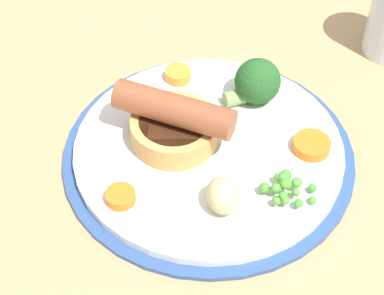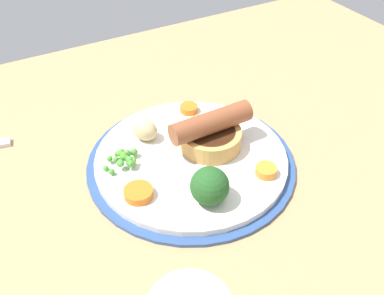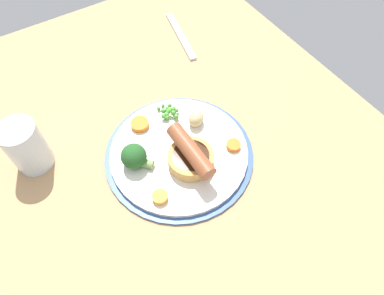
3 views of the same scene
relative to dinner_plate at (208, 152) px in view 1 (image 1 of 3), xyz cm
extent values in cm
cube|color=tan|center=(-2.08, -0.51, -2.07)|extent=(110.00, 80.00, 3.00)
cylinder|color=#2D4C84|center=(0.00, 0.00, -0.32)|extent=(27.93, 27.93, 0.50)
cylinder|color=silver|center=(0.00, 0.00, 0.13)|extent=(25.69, 25.69, 1.40)
cylinder|color=tan|center=(-3.32, -0.42, 2.10)|extent=(8.30, 8.30, 2.53)
cylinder|color=#472614|center=(-3.32, -0.42, 3.22)|extent=(6.64, 6.64, 0.30)
cylinder|color=brown|center=(-3.32, -0.42, 4.83)|extent=(11.45, 3.07, 2.92)
sphere|color=green|center=(9.18, -1.92, 1.89)|extent=(0.94, 0.94, 0.94)
sphere|color=#519330|center=(8.51, -2.80, 2.20)|extent=(0.78, 0.78, 0.78)
sphere|color=#4A9232|center=(6.70, -3.45, 1.64)|extent=(1.00, 1.00, 1.00)
sphere|color=#529237|center=(7.68, -3.35, 1.95)|extent=(0.96, 0.96, 0.96)
sphere|color=#4F9830|center=(8.22, -2.50, 2.10)|extent=(0.85, 0.85, 0.85)
sphere|color=#539238|center=(8.82, -4.13, 1.71)|extent=(0.76, 0.76, 0.76)
sphere|color=#4DA03B|center=(9.14, -2.06, 1.93)|extent=(0.91, 0.91, 0.91)
sphere|color=green|center=(9.91, -3.92, 1.54)|extent=(0.71, 0.71, 0.71)
sphere|color=green|center=(8.50, -2.62, 2.16)|extent=(0.81, 0.81, 0.81)
sphere|color=#45942C|center=(9.96, -3.83, 1.57)|extent=(0.76, 0.76, 0.76)
sphere|color=green|center=(7.93, -1.99, 1.97)|extent=(0.99, 0.99, 0.99)
sphere|color=#459731|center=(8.01, -1.40, 1.79)|extent=(1.00, 1.00, 1.00)
sphere|color=green|center=(7.61, -3.21, 1.86)|extent=(0.78, 0.78, 0.78)
sphere|color=#589B3C|center=(7.64, -1.56, 1.67)|extent=(0.76, 0.76, 0.76)
sphere|color=#449630|center=(10.55, -1.61, 1.38)|extent=(0.78, 0.78, 0.78)
sphere|color=#4E9137|center=(8.08, -4.41, 1.61)|extent=(0.76, 0.76, 0.76)
sphere|color=green|center=(8.52, -3.82, 1.86)|extent=(0.80, 0.80, 0.80)
sphere|color=#4F9935|center=(9.40, -3.03, 1.85)|extent=(0.72, 0.72, 0.72)
sphere|color=#57A62E|center=(7.49, -1.85, 1.75)|extent=(0.85, 0.85, 0.85)
sphere|color=green|center=(8.34, -2.82, 2.26)|extent=(1.00, 1.00, 1.00)
sphere|color=#4C9E38|center=(10.93, -2.80, 1.20)|extent=(0.73, 0.73, 0.73)
sphere|color=#235623|center=(1.96, 8.02, 3.15)|extent=(4.64, 4.64, 4.64)
cylinder|color=#7A9E56|center=(0.17, 6.39, 1.65)|extent=(2.61, 2.59, 1.62)
ellipsoid|color=#CCB77F|center=(3.81, -6.23, 2.33)|extent=(4.37, 4.52, 3.00)
cylinder|color=orange|center=(9.06, 3.40, 1.36)|extent=(4.23, 4.23, 1.06)
cylinder|color=orange|center=(-6.60, 7.68, 1.39)|extent=(3.71, 3.71, 1.11)
cylinder|color=orange|center=(-4.64, -9.10, 1.32)|extent=(3.67, 3.67, 0.97)
camera|label=1|loc=(14.86, -38.73, 45.41)|focal=60.00mm
camera|label=2|loc=(20.62, 37.53, 38.56)|focal=40.00mm
camera|label=3|loc=(-30.71, 16.49, 54.03)|focal=32.00mm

